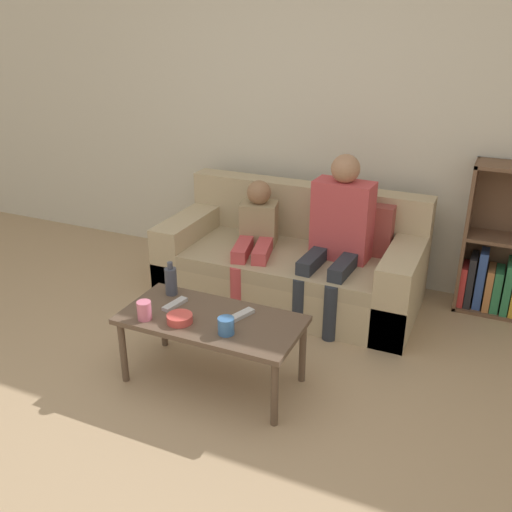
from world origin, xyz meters
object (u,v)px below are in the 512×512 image
Objects in this scene: couch at (293,264)px; tv_remote_0 at (175,304)px; person_adult at (339,228)px; person_child at (256,236)px; snack_bowl at (180,318)px; coffee_table at (212,325)px; tv_remote_1 at (241,315)px; bottle at (171,281)px; bookshelf at (505,259)px; cup_near at (226,326)px; cup_far at (144,310)px.

tv_remote_0 is at bearing -104.68° from couch.
person_adult is at bearing -11.96° from couch.
person_child is 6.07× the size of snack_bowl.
couch is 1.17m from coffee_table.
bottle is (-0.49, 0.08, 0.08)m from tv_remote_1.
coffee_table is at bearing -106.03° from person_adult.
tv_remote_1 is at bearing -130.94° from bookshelf.
cup_far reaches higher than cup_near.
cup_far is (-0.71, -1.25, -0.16)m from person_adult.
cup_near is 0.43m from tv_remote_0.
bookshelf is at bearing 27.68° from person_adult.
bookshelf is at bearing 47.51° from coffee_table.
person_child is (-1.64, -0.52, 0.10)m from bookshelf.
cup_near is 0.48m from cup_far.
couch reaches higher than coffee_table.
person_child reaches higher than bottle.
couch is 1.18m from tv_remote_0.
couch is at bearing 85.92° from tv_remote_0.
tv_remote_0 is (-0.30, -1.13, 0.16)m from couch.
coffee_table is 0.91× the size of person_adult.
cup_far is at bearing -109.40° from person_child.
person_child is 4.87× the size of tv_remote_1.
snack_bowl reaches higher than tv_remote_0.
bookshelf is 1.23× the size of person_child.
person_adult is at bearing 78.90° from cup_near.
snack_bowl is at bearing 179.64° from cup_near.
snack_bowl is (-0.28, -0.19, 0.01)m from tv_remote_1.
person_adult is at bearing 51.87° from bottle.
bookshelf reaches higher than tv_remote_0.
snack_bowl is at bearing -50.88° from bottle.
coffee_table is 0.21m from cup_near.
couch is 0.50m from person_adult.
cup_far is at bearing -85.46° from bottle.
person_adult is at bearing 70.64° from coffee_table.
tv_remote_0 and tv_remote_1 have the same top height.
cup_near is 0.65× the size of snack_bowl.
cup_near is at bearing -0.36° from snack_bowl.
couch is at bearing 115.72° from tv_remote_1.
coffee_table is 0.38m from cup_far.
tv_remote_1 is at bearing -100.04° from person_adult.
couch is 20.07× the size of cup_near.
couch is 1.39m from cup_far.
couch is 2.14× the size of person_child.
tv_remote_1 is at bearing -84.66° from couch.
cup_near is 0.44× the size of bottle.
bottle is (-1.79, -1.42, 0.11)m from bookshelf.
person_adult is (0.38, 1.09, 0.26)m from coffee_table.
couch is at bearing 82.19° from snack_bowl.
person_child is 1.21m from cup_far.
cup_near is at bearing -9.56° from tv_remote_0.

